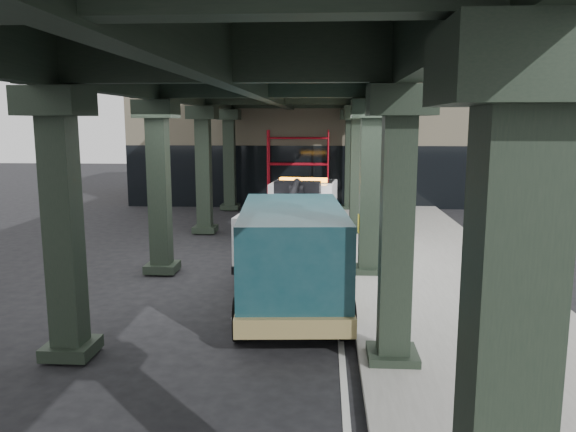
% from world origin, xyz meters
% --- Properties ---
extents(ground, '(90.00, 90.00, 0.00)m').
position_xyz_m(ground, '(0.00, 0.00, 0.00)').
color(ground, black).
rests_on(ground, ground).
extents(sidewalk, '(5.00, 40.00, 0.15)m').
position_xyz_m(sidewalk, '(4.50, 2.00, 0.07)').
color(sidewalk, gray).
rests_on(sidewalk, ground).
extents(lane_stripe, '(0.12, 38.00, 0.01)m').
position_xyz_m(lane_stripe, '(1.70, 2.00, 0.01)').
color(lane_stripe, silver).
rests_on(lane_stripe, ground).
extents(viaduct, '(7.40, 32.00, 6.40)m').
position_xyz_m(viaduct, '(-0.40, 2.00, 5.46)').
color(viaduct, black).
rests_on(viaduct, ground).
extents(building, '(22.00, 10.00, 8.00)m').
position_xyz_m(building, '(2.00, 20.00, 4.00)').
color(building, '#C6B793').
rests_on(building, ground).
extents(scaffolding, '(3.08, 0.88, 4.00)m').
position_xyz_m(scaffolding, '(0.00, 14.64, 2.11)').
color(scaffolding, red).
rests_on(scaffolding, ground).
extents(tow_truck, '(2.95, 8.04, 2.58)m').
position_xyz_m(tow_truck, '(0.42, 4.28, 1.26)').
color(tow_truck, black).
rests_on(tow_truck, ground).
extents(towed_van, '(2.87, 6.32, 2.50)m').
position_xyz_m(towed_van, '(0.59, -0.93, 1.34)').
color(towed_van, '#10333B').
rests_on(towed_van, ground).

